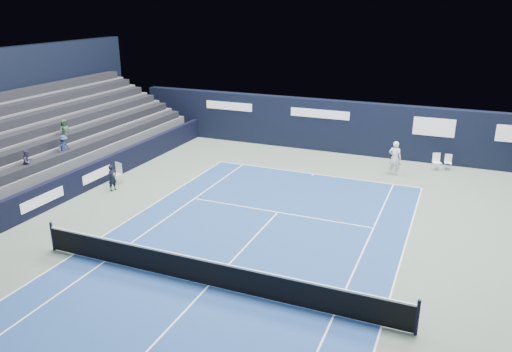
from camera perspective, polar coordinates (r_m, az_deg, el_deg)
The scene contains 12 objects.
ground at distance 18.02m, azimuth -2.42°, elevation -9.35°, with size 48.00×48.00×0.00m, color #58685B.
court_surface at distance 16.48m, azimuth -5.43°, elevation -12.39°, with size 10.97×23.77×0.01m, color navy.
folding_chair_back_a at distance 28.59m, azimuth 19.95°, elevation 1.68°, with size 0.53×0.52×0.93m.
folding_chair_back_b at distance 28.92m, azimuth 21.10°, elevation 1.62°, with size 0.41×0.40×0.84m.
line_judge_chair at distance 25.78m, azimuth -15.59°, elevation 0.46°, with size 0.57×0.56×1.07m.
line_judge at distance 24.87m, azimuth -16.10°, elevation -0.20°, with size 0.47×0.31×1.28m, color black.
court_markings at distance 16.48m, azimuth -5.43°, elevation -12.37°, with size 11.03×23.83×0.00m.
tennis_net at distance 16.22m, azimuth -5.49°, elevation -10.87°, with size 12.90×0.10×1.10m.
back_sponsor_wall at distance 30.40m, azimuth 9.22°, elevation 5.62°, with size 26.00×0.63×3.10m.
side_barrier_left at distance 25.75m, azimuth -18.06°, elevation 0.17°, with size 0.33×22.00×1.20m.
spectator_stand at distance 28.60m, azimuth -22.85°, elevation 4.30°, with size 6.00×18.00×6.40m.
tennis_player at distance 27.05m, azimuth 15.58°, elevation 2.01°, with size 0.70×0.86×1.81m.
Camera 1 is at (6.78, -12.27, 8.66)m, focal length 35.00 mm.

